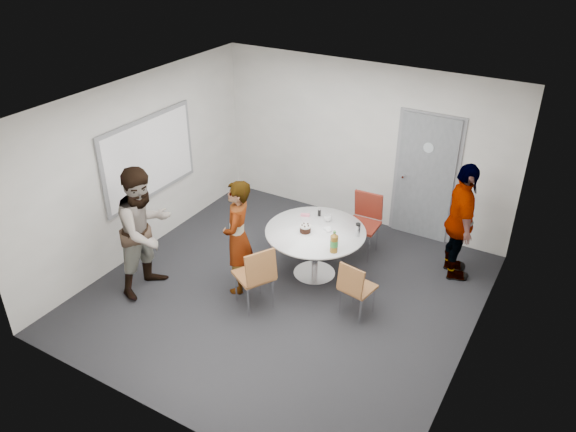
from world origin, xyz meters
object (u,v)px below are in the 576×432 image
Objects in this scene: person_main at (238,237)px; person_right at (461,222)px; chair_near_left at (257,273)px; chair_far at (365,217)px; person_left at (145,230)px; door at (425,178)px; table at (316,238)px; whiteboard at (149,157)px; chair_near_right at (355,285)px.

person_right is (2.52, 1.83, 0.05)m from person_main.
person_main is (-0.48, 0.28, 0.25)m from chair_near_left.
person_main is at bearing 55.08° from chair_far.
person_right is (3.60, 2.45, -0.04)m from person_left.
door is 2.18× the size of chair_far.
person_right is at bearing -46.28° from door.
table reaches higher than chair_near_left.
chair_near_left is (-1.23, -2.95, -0.45)m from door.
whiteboard is 1.95× the size of chair_far.
chair_near_right is 0.50× the size of person_main.
person_main is at bearing 100.92° from person_right.
chair_far is at bearing 67.66° from person_right.
person_right is at bearing 18.24° from whiteboard.
whiteboard is 3.38m from chair_far.
whiteboard is at bearing 83.07° from person_right.
person_left reaches higher than person_right.
person_left is at bearing -142.99° from table.
door is at bearing 32.66° from whiteboard.
door reaches higher than person_left.
whiteboard is at bearing -124.29° from person_main.
person_left is at bearing -52.88° from whiteboard.
chair_far is at bearing -39.59° from person_left.
person_left is (-2.21, -2.38, 0.32)m from chair_far.
chair_far is at bearing -122.94° from door.
chair_near_left is at bearing -16.08° from whiteboard.
whiteboard is at bearing -171.25° from table.
chair_near_right is at bearing -91.33° from door.
door is 1.20× the size of person_right.
person_main is (-1.12, -1.76, 0.23)m from chair_far.
chair_near_right is 0.47× the size of person_right.
door reaches higher than table.
table is 0.86× the size of person_main.
table is at bearing -116.16° from door.
table is 1.73× the size of chair_near_right.
person_right is at bearing -179.71° from chair_far.
chair_near_left is 0.57× the size of person_main.
table is 1.02m from chair_far.
door is 2.12m from table.
person_main reaches higher than chair_far.
chair_near_left is 2.14m from chair_far.
chair_near_left is at bearing 37.82° from person_main.
person_left is (-2.80, -3.29, -0.10)m from door.
person_left is (-1.57, -0.34, 0.34)m from chair_near_left.
person_left is (-1.88, -1.41, 0.28)m from table.
door is 2.58× the size of chair_near_right.
chair_near_right is at bearing 75.33° from person_main.
table is at bearing 13.59° from chair_near_left.
chair_near_right is at bearing 106.51° from chair_far.
chair_near_right is 0.84× the size of chair_far.
person_left is (0.76, -1.01, -0.53)m from whiteboard.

